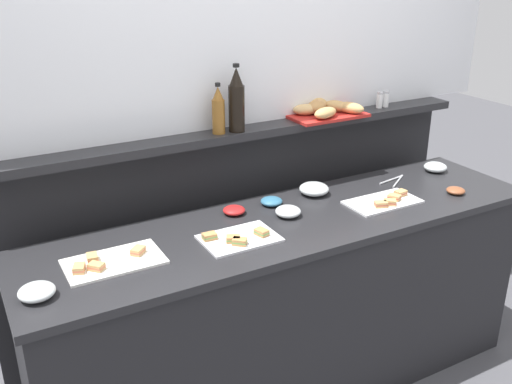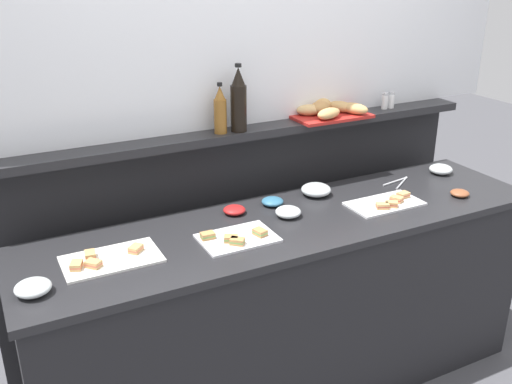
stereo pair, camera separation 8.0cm
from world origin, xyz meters
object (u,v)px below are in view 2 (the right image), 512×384
wine_bottle_dark (239,101)px  pepper_shaker (391,100)px  glass_bowl_extra (289,212)px  vinegar_bottle_amber (220,111)px  glass_bowl_large (441,170)px  condiment_bowl_dark (460,193)px  sandwich_platter_side (387,203)px  sandwich_platter_rear (109,259)px  condiment_bowl_red (234,210)px  glass_bowl_small (33,288)px  bread_basket (329,110)px  condiment_bowl_teal (273,201)px  glass_bowl_medium (316,190)px  serving_tongs (399,182)px  sandwich_platter_front (237,238)px  salt_shaker (385,101)px

wine_bottle_dark → pepper_shaker: 0.94m
glass_bowl_extra → vinegar_bottle_amber: 0.56m
glass_bowl_large → condiment_bowl_dark: (-0.15, -0.28, -0.01)m
wine_bottle_dark → sandwich_platter_side: bearing=-38.4°
sandwich_platter_rear → condiment_bowl_red: (0.62, 0.18, 0.01)m
glass_bowl_large → glass_bowl_small: bearing=-173.0°
bread_basket → sandwich_platter_side: bearing=-85.9°
vinegar_bottle_amber → condiment_bowl_teal: bearing=-50.4°
vinegar_bottle_amber → bread_basket: bearing=1.5°
glass_bowl_medium → pepper_shaker: size_ratio=1.68×
condiment_bowl_red → serving_tongs: 0.92m
vinegar_bottle_amber → glass_bowl_small: bearing=-151.7°
glass_bowl_extra → wine_bottle_dark: (-0.08, 0.34, 0.44)m
sandwich_platter_front → salt_shaker: salt_shaker is taller
wine_bottle_dark → glass_bowl_extra: bearing=-77.1°
bread_basket → glass_bowl_extra: bearing=-140.3°
glass_bowl_large → condiment_bowl_red: (-1.21, 0.03, -0.00)m
salt_shaker → pepper_shaker: same height
sandwich_platter_front → serving_tongs: sandwich_platter_front is taller
sandwich_platter_rear → salt_shaker: salt_shaker is taller
sandwich_platter_side → condiment_bowl_dark: (0.39, -0.08, 0.01)m
glass_bowl_small → wine_bottle_dark: 1.23m
condiment_bowl_red → wine_bottle_dark: wine_bottle_dark is taller
pepper_shaker → sandwich_platter_rear: bearing=-166.3°
bread_basket → condiment_bowl_teal: bearing=-153.3°
glass_bowl_small → pepper_shaker: size_ratio=1.45×
glass_bowl_medium → vinegar_bottle_amber: bearing=154.5°
sandwich_platter_rear → sandwich_platter_side: (1.30, -0.06, 0.00)m
pepper_shaker → sandwich_platter_side: bearing=-128.5°
wine_bottle_dark → glass_bowl_small: bearing=-154.3°
serving_tongs → condiment_bowl_red: bearing=177.4°
condiment_bowl_red → serving_tongs: bearing=-2.6°
glass_bowl_small → pepper_shaker: 2.06m
glass_bowl_small → bread_basket: 1.67m
vinegar_bottle_amber → serving_tongs: bearing=-16.0°
sandwich_platter_side → condiment_bowl_red: (-0.68, 0.24, 0.01)m
sandwich_platter_rear → condiment_bowl_dark: (1.69, -0.14, 0.01)m
serving_tongs → pepper_shaker: 0.47m
serving_tongs → glass_bowl_medium: bearing=173.2°
sandwich_platter_side → salt_shaker: salt_shaker is taller
condiment_bowl_red → bread_basket: size_ratio=0.25×
glass_bowl_extra → salt_shaker: salt_shaker is taller
glass_bowl_medium → condiment_bowl_teal: size_ratio=1.42×
salt_shaker → sandwich_platter_rear: bearing=-166.0°
glass_bowl_extra → condiment_bowl_dark: bearing=-11.5°
glass_bowl_medium → condiment_bowl_teal: bearing=-177.8°
glass_bowl_small → condiment_bowl_red: size_ratio=1.24×
condiment_bowl_teal → serving_tongs: 0.72m
glass_bowl_small → condiment_bowl_dark: (1.97, -0.02, -0.01)m
glass_bowl_extra → salt_shaker: 0.95m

